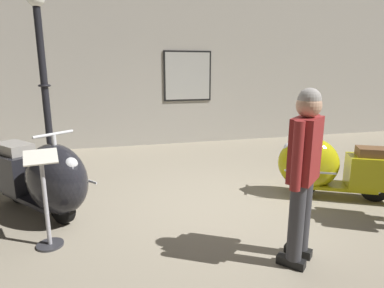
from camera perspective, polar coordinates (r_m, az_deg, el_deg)
ground_plane at (r=4.55m, az=5.36°, el=-11.19°), size 60.00×60.00×0.00m
showroom_back_wall at (r=8.16m, az=-5.92°, el=13.78°), size 18.00×0.63×3.95m
scooter_0 at (r=4.55m, az=-24.73°, el=-5.36°), size 1.59×1.77×1.14m
scooter_1 at (r=5.15m, az=22.75°, el=-3.72°), size 1.70×1.21×1.02m
lamppost at (r=5.69m, az=-24.50°, el=8.89°), size 0.28×0.28×3.02m
visitor_1 at (r=3.19m, az=19.10°, el=-3.67°), size 0.46×0.43×1.70m
info_stanchion at (r=3.79m, az=-24.28°, el=-10.25°), size 0.36×0.28×1.05m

